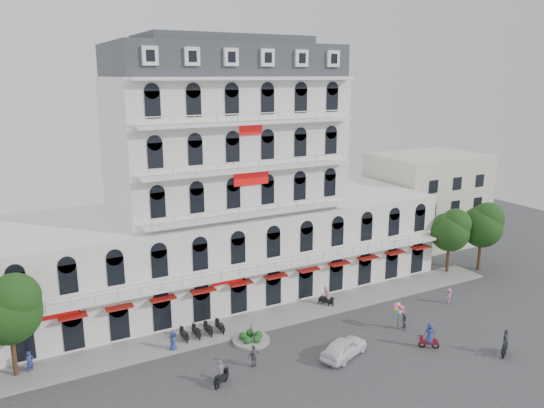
{
  "coord_description": "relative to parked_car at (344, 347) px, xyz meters",
  "views": [
    {
      "loc": [
        -20.85,
        -31.13,
        22.18
      ],
      "look_at": [
        1.16,
        10.0,
        10.77
      ],
      "focal_mm": 35.0,
      "sensor_mm": 36.0,
      "label": 1
    }
  ],
  "objects": [
    {
      "name": "ground",
      "position": [
        -2.55,
        -0.28,
        -0.8
      ],
      "size": [
        120.0,
        120.0,
        0.0
      ],
      "primitive_type": "plane",
      "color": "#38383A",
      "rests_on": "ground"
    },
    {
      "name": "tree_east_outer",
      "position": [
        25.51,
        8.7,
        4.75
      ],
      "size": [
        4.65,
        4.65,
        8.05
      ],
      "color": "#382314",
      "rests_on": "ground"
    },
    {
      "name": "parked_scooter_row",
      "position": [
        -8.9,
        8.52,
        -0.8
      ],
      "size": [
        4.4,
        1.8,
        1.1
      ],
      "primitive_type": null,
      "color": "black",
      "rests_on": "ground"
    },
    {
      "name": "main_building",
      "position": [
        -2.55,
        17.72,
        9.16
      ],
      "size": [
        45.0,
        15.0,
        25.8
      ],
      "color": "silver",
      "rests_on": "ground"
    },
    {
      "name": "flank_building_east",
      "position": [
        27.45,
        19.72,
        5.2
      ],
      "size": [
        14.0,
        10.0,
        12.0
      ],
      "primitive_type": "cube",
      "color": "beige",
      "rests_on": "ground"
    },
    {
      "name": "pedestrian_far",
      "position": [
        -22.55,
        9.22,
        0.12
      ],
      "size": [
        0.8,
        0.73,
        1.84
      ],
      "primitive_type": "imported",
      "rotation": [
        0.0,
        0.0,
        0.57
      ],
      "color": "navy",
      "rests_on": "ground"
    },
    {
      "name": "sidewalk",
      "position": [
        -2.55,
        8.72,
        -0.72
      ],
      "size": [
        53.0,
        4.0,
        0.16
      ],
      "primitive_type": "cube",
      "color": "gray",
      "rests_on": "ground"
    },
    {
      "name": "rider_center",
      "position": [
        4.08,
        8.7,
        0.28
      ],
      "size": [
        1.06,
        1.53,
        2.07
      ],
      "rotation": [
        0.0,
        0.0,
        5.24
      ],
      "color": "black",
      "rests_on": "ground"
    },
    {
      "name": "pedestrian_left",
      "position": [
        -11.88,
        7.32,
        0.08
      ],
      "size": [
        1.01,
        0.85,
        1.75
      ],
      "primitive_type": "imported",
      "rotation": [
        0.0,
        0.0,
        0.41
      ],
      "color": "navy",
      "rests_on": "ground"
    },
    {
      "name": "traffic_island",
      "position": [
        -5.55,
        5.73,
        -0.54
      ],
      "size": [
        3.2,
        3.2,
        1.6
      ],
      "color": "gray",
      "rests_on": "ground"
    },
    {
      "name": "rider_northeast",
      "position": [
        11.6,
        -6.01,
        0.36
      ],
      "size": [
        1.52,
        1.07,
        2.31
      ],
      "rotation": [
        0.0,
        0.0,
        3.68
      ],
      "color": "black",
      "rests_on": "ground"
    },
    {
      "name": "rider_west",
      "position": [
        -10.33,
        0.9,
        0.08
      ],
      "size": [
        1.49,
        1.12,
        2.01
      ],
      "rotation": [
        0.0,
        0.0,
        0.58
      ],
      "color": "black",
      "rests_on": "ground"
    },
    {
      "name": "tree_west_inner",
      "position": [
        -23.49,
        9.2,
        4.89
      ],
      "size": [
        4.76,
        4.76,
        8.25
      ],
      "color": "#382314",
      "rests_on": "ground"
    },
    {
      "name": "pedestrian_right",
      "position": [
        15.21,
        3.48,
        -0.01
      ],
      "size": [
        1.13,
        0.81,
        1.57
      ],
      "primitive_type": "imported",
      "rotation": [
        0.0,
        0.0,
        3.39
      ],
      "color": "#C1668E",
      "rests_on": "ground"
    },
    {
      "name": "pedestrian_mid",
      "position": [
        -7.1,
        2.04,
        0.11
      ],
      "size": [
        1.12,
        0.61,
        1.82
      ],
      "primitive_type": "imported",
      "rotation": [
        0.0,
        0.0,
        3.31
      ],
      "color": "#595860",
      "rests_on": "ground"
    },
    {
      "name": "parked_car",
      "position": [
        0.0,
        0.0,
        0.0
      ],
      "size": [
        5.06,
        3.46,
        1.6
      ],
      "primitive_type": "imported",
      "rotation": [
        0.0,
        0.0,
        1.94
      ],
      "color": "white",
      "rests_on": "ground"
    },
    {
      "name": "tree_east_inner",
      "position": [
        21.51,
        9.7,
        4.42
      ],
      "size": [
        4.4,
        4.37,
        7.57
      ],
      "color": "#382314",
      "rests_on": "ground"
    },
    {
      "name": "rider_east",
      "position": [
        7.04,
        -2.25,
        0.35
      ],
      "size": [
        1.41,
        1.2,
        2.27
      ],
      "rotation": [
        0.0,
        0.0,
        2.47
      ],
      "color": "maroon",
      "rests_on": "ground"
    },
    {
      "name": "balloon_vendor",
      "position": [
        7.24,
        1.4,
        0.52
      ],
      "size": [
        1.35,
        1.26,
        2.45
      ],
      "color": "#595B61",
      "rests_on": "ground"
    }
  ]
}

